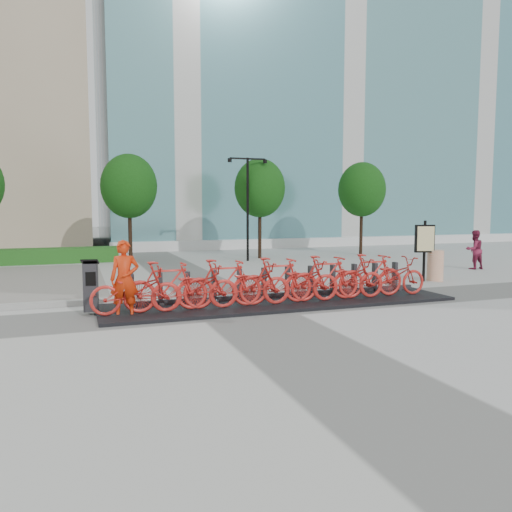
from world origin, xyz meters
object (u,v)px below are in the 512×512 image
object	(u,v)px
pedestrian	(474,250)
bike_0	(136,290)
worker_red	(125,279)
kiosk	(91,286)
construction_barrel	(435,265)
map_sign	(425,241)

from	to	relation	value
pedestrian	bike_0	bearing A→B (deg)	20.28
worker_red	pedestrian	xyz separation A→B (m)	(14.82, 4.67, -0.09)
kiosk	construction_barrel	size ratio (longest dim) A/B	1.18
kiosk	worker_red	distance (m)	1.02
kiosk	pedestrian	size ratio (longest dim) A/B	0.78
construction_barrel	pedestrian	bearing A→B (deg)	29.93
bike_0	map_sign	bearing A→B (deg)	-76.59
pedestrian	construction_barrel	world-z (taller)	pedestrian
bike_0	worker_red	bearing A→B (deg)	93.25
kiosk	map_sign	xyz separation A→B (m)	(11.23, 1.80, 0.72)
map_sign	pedestrian	bearing A→B (deg)	42.29
bike_0	worker_red	world-z (taller)	worker_red
pedestrian	worker_red	bearing A→B (deg)	20.05
map_sign	kiosk	bearing A→B (deg)	-155.70
bike_0	construction_barrel	world-z (taller)	bike_0
bike_0	construction_barrel	distance (m)	11.00
pedestrian	map_sign	xyz separation A→B (m)	(-4.34, -2.22, 0.60)
worker_red	pedestrian	world-z (taller)	worker_red
bike_0	kiosk	world-z (taller)	kiosk
map_sign	bike_0	bearing A→B (deg)	-151.37
bike_0	worker_red	size ratio (longest dim) A/B	1.15
construction_barrel	map_sign	world-z (taller)	map_sign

